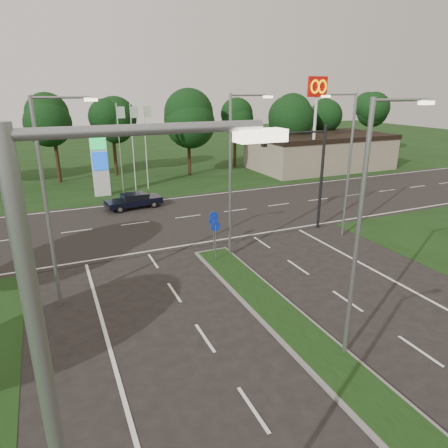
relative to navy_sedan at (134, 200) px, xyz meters
name	(u,v)px	position (x,y,z in m)	size (l,w,h in m)	color
verge_far	(110,157)	(2.22, 27.00, -0.64)	(160.00, 50.00, 0.02)	black
cross_road	(175,218)	(2.22, -4.00, -0.64)	(160.00, 12.00, 0.02)	black
median_kerb	(366,396)	(2.22, -24.00, -0.58)	(2.00, 26.00, 0.12)	slate
commercial_building	(320,152)	(24.22, 8.00, 1.36)	(16.00, 9.00, 4.00)	gray
streetlight_median_near	(364,222)	(3.22, -22.00, 4.43)	(2.53, 0.22, 9.00)	gray
streetlight_median_far	(234,169)	(3.22, -12.00, 4.43)	(2.53, 0.22, 9.00)	gray
streetlight_left_far	(50,195)	(-6.08, -14.00, 4.43)	(2.53, 0.22, 9.00)	gray
streetlight_right_far	(347,159)	(11.02, -12.00, 4.43)	(2.53, 0.22, 9.00)	gray
traffic_signal	(306,163)	(9.41, -10.01, 4.01)	(5.10, 0.42, 7.00)	black
median_signs	(214,227)	(2.22, -11.60, 1.07)	(1.16, 1.76, 2.38)	gray
gas_pylon	(102,161)	(-1.56, 5.05, 2.55)	(5.80, 1.26, 8.00)	silver
mcdonalds_sign	(317,101)	(20.22, 3.97, 7.34)	(2.20, 0.47, 10.40)	silver
treeline_far	(128,113)	(2.33, 11.93, 6.19)	(6.00, 6.00, 9.90)	black
navy_sedan	(134,200)	(0.00, 0.00, 0.00)	(4.53, 2.27, 1.20)	black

